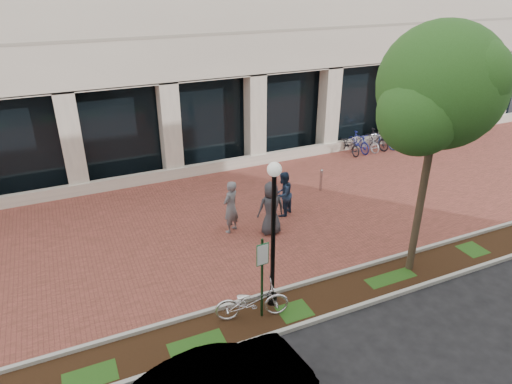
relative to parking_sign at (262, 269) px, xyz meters
name	(u,v)px	position (x,y,z in m)	size (l,w,h in m)	color
ground	(260,214)	(2.33, 5.21, -1.53)	(120.00, 120.00, 0.00)	black
brick_plaza	(260,214)	(2.33, 5.21, -1.52)	(40.00, 9.00, 0.01)	brown
planting_strip	(337,294)	(2.33, -0.04, -1.52)	(40.00, 1.50, 0.01)	black
curb_plaza_side	(323,278)	(2.33, 0.71, -1.47)	(40.00, 0.12, 0.12)	#A4A49A
curb_street_side	(352,309)	(2.33, -0.79, -1.47)	(40.00, 0.12, 0.12)	#A4A49A
parking_sign	(262,269)	(0.00, 0.00, 0.00)	(0.34, 0.07, 2.39)	#133617
lamppost	(273,229)	(0.48, 0.38, 0.84)	(0.36, 0.36, 4.19)	black
street_tree	(440,94)	(5.12, 0.15, 3.89)	(3.94, 3.28, 7.27)	#4D3F2C
locked_bicycle	(252,301)	(-0.25, 0.08, -1.01)	(0.69, 1.97, 1.03)	silver
pedestrian_left	(231,207)	(0.88, 4.47, -0.57)	(0.70, 0.46, 1.91)	slate
pedestrian_mid	(283,194)	(3.09, 4.80, -0.66)	(0.84, 0.65, 1.72)	#1B2A43
pedestrian_right	(271,208)	(2.10, 3.80, -0.57)	(0.94, 0.61, 1.92)	#2C2D32
bollard	(321,180)	(5.51, 6.04, -1.04)	(0.12, 0.12, 0.95)	#B0B0B5
bike_rack_cluster	(376,140)	(10.75, 9.20, -1.05)	(4.17, 1.86, 1.02)	black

